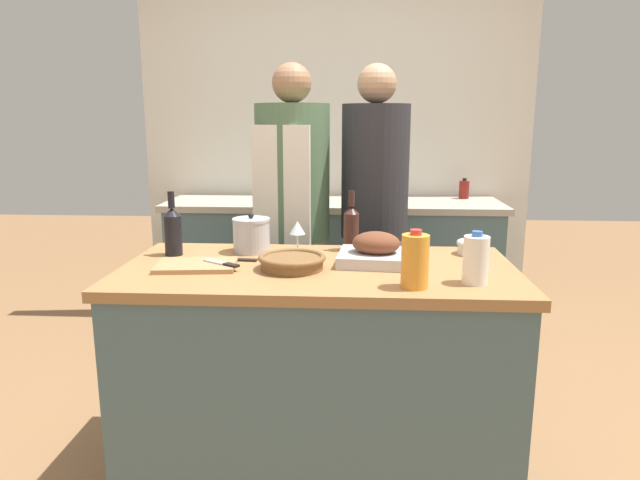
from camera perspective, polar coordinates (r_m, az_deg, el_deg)
ground_plane at (r=2.57m, az=-0.17°, el=-21.68°), size 12.00×12.00×0.00m
kitchen_island at (r=2.35m, az=-0.17°, el=-12.87°), size 1.52×0.76×0.87m
back_counter at (r=3.80m, az=1.32°, el=-2.77°), size 2.16×0.60×0.90m
back_wall at (r=4.02m, az=1.58°, el=9.96°), size 2.66×0.10×2.55m
roasting_pan at (r=2.25m, az=5.61°, el=-1.14°), size 0.31×0.28×0.13m
wicker_basket at (r=2.16m, az=-2.82°, el=-2.15°), size 0.26×0.26×0.05m
cutting_board at (r=2.24m, az=-12.27°, el=-2.49°), size 0.32×0.24×0.02m
stock_pot at (r=2.44m, az=-6.87°, el=0.49°), size 0.16×0.16×0.17m
mixing_bowl at (r=2.48m, az=14.94°, el=-0.64°), size 0.13×0.13×0.06m
juice_jug at (r=1.94m, az=9.48°, el=-2.08°), size 0.09×0.09×0.20m
milk_jug at (r=2.03m, az=15.31°, el=-1.90°), size 0.09×0.09×0.18m
wine_bottle_green at (r=2.44m, az=-14.50°, el=0.96°), size 0.07×0.07×0.27m
wine_bottle_dark at (r=2.46m, az=3.15°, el=1.31°), size 0.07×0.07×0.26m
wine_glass_left at (r=2.45m, az=-2.27°, el=1.09°), size 0.07×0.07×0.13m
knife_chef at (r=2.32m, az=-8.86°, el=-1.95°), size 0.23×0.05×0.01m
knife_paring at (r=2.20m, az=-9.72°, el=-2.30°), size 0.16×0.12×0.01m
condiment_bottle_tall at (r=3.93m, az=14.21°, el=4.92°), size 0.07×0.07×0.14m
condiment_bottle_short at (r=3.79m, az=5.61°, el=5.26°), size 0.06×0.06×0.17m
condiment_bottle_extra at (r=3.73m, az=-0.06°, el=5.02°), size 0.05×0.05×0.15m
person_cook_aproned at (r=2.96m, az=-2.73°, el=2.50°), size 0.38×0.40×1.70m
person_cook_guest at (r=2.99m, az=5.45°, el=2.66°), size 0.35×0.35×1.69m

